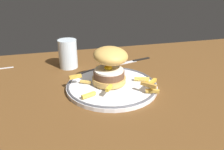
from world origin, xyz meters
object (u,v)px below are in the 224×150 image
Objects in this scene: dinner_plate at (112,86)px; water_glass at (68,55)px; knife at (134,61)px; burger at (110,65)px.

water_glass reaches higher than dinner_plate.
water_glass is 0.60× the size of knife.
knife is at bearing -0.36° from water_glass.
dinner_plate is at bearing -61.57° from water_glass.
burger is 25.27cm from knife.
dinner_plate is 24.56cm from water_glass.
burger reaches higher than knife.
knife is at bearing 54.92° from dinner_plate.
water_glass is at bearing 118.43° from dinner_plate.
dinner_plate is 2.63× the size of water_glass.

